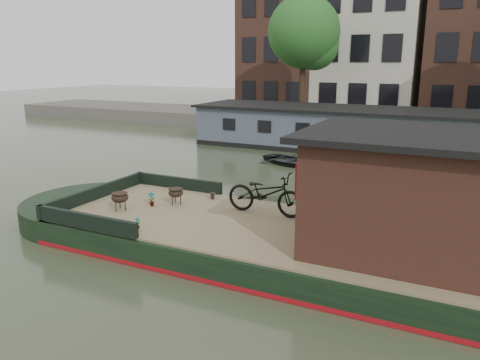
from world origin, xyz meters
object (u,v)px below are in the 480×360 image
at_px(bicycle, 266,193).
at_px(cabin, 404,191).
at_px(brazier_rear, 176,196).
at_px(brazier_front, 120,202).
at_px(dinghy, 289,158).
at_px(potted_plant_a, 151,199).

bearing_deg(bicycle, cabin, -104.98).
distance_m(cabin, brazier_rear, 5.94).
height_order(cabin, bicycle, cabin).
relative_size(brazier_front, dinghy, 0.17).
height_order(bicycle, potted_plant_a, bicycle).
height_order(brazier_front, brazier_rear, brazier_front).
distance_m(bicycle, potted_plant_a, 3.08).
xyz_separation_m(bicycle, potted_plant_a, (-2.96, -0.75, -0.34)).
relative_size(cabin, potted_plant_a, 10.15).
xyz_separation_m(cabin, bicycle, (-3.36, 0.88, -0.69)).
bearing_deg(brazier_rear, dinghy, 90.52).
relative_size(brazier_rear, dinghy, 0.16).
height_order(potted_plant_a, brazier_rear, brazier_rear).
bearing_deg(bicycle, brazier_rear, 97.52).
xyz_separation_m(brazier_front, brazier_rear, (1.01, 1.06, -0.01)).
xyz_separation_m(bicycle, dinghy, (-2.54, 8.57, -0.90)).
relative_size(bicycle, brazier_front, 4.37).
bearing_deg(potted_plant_a, bicycle, 14.18).
distance_m(potted_plant_a, brazier_front, 0.82).
bearing_deg(cabin, dinghy, 122.02).
distance_m(brazier_front, brazier_rear, 1.46).
distance_m(bicycle, brazier_rear, 2.51).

